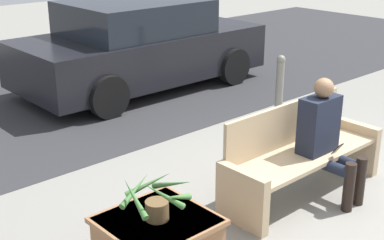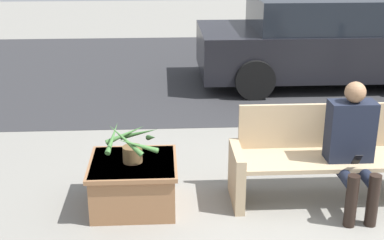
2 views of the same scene
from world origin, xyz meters
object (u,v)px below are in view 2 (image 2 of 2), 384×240
object	(u,v)px
person_seated	(353,142)
potted_plant	(132,145)
bench	(329,157)
planter_box	(134,182)
parked_car	(320,41)

from	to	relation	value
person_seated	potted_plant	xyz separation A→B (m)	(-1.99, 0.12, -0.03)
bench	person_seated	world-z (taller)	person_seated
person_seated	planter_box	world-z (taller)	person_seated
potted_plant	parked_car	size ratio (longest dim) A/B	0.13
bench	planter_box	distance (m)	1.87
potted_plant	parked_car	bearing A→B (deg)	54.69
bench	person_seated	bearing A→B (deg)	-56.62
bench	parked_car	world-z (taller)	parked_car
person_seated	potted_plant	size ratio (longest dim) A/B	2.26
person_seated	parked_car	world-z (taller)	parked_car
person_seated	parked_car	distance (m)	4.30
planter_box	potted_plant	world-z (taller)	potted_plant
bench	potted_plant	xyz separation A→B (m)	(-1.86, -0.08, 0.20)
bench	potted_plant	world-z (taller)	bench
person_seated	potted_plant	world-z (taller)	person_seated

